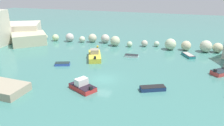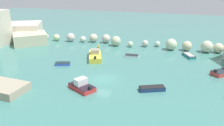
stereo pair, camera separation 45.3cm
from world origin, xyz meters
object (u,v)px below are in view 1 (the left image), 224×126
moored_boat_2 (153,88)px  moored_boat_4 (82,86)px  channel_buoy (98,47)px  moored_boat_7 (131,56)px  moored_boat_0 (95,56)px  moored_boat_5 (188,55)px  moored_boat_6 (62,64)px  moored_boat_3 (0,92)px

moored_boat_2 → moored_boat_4: moored_boat_4 is taller
channel_buoy → moored_boat_7: size_ratio=0.17×
moored_boat_7 → moored_boat_4: bearing=-104.9°
moored_boat_0 → moored_boat_2: (13.01, -10.98, -0.32)m
moored_boat_0 → moored_boat_5: (18.27, 6.66, -0.34)m
channel_buoy → moored_boat_0: bearing=-74.5°
channel_buoy → moored_boat_7: (9.09, -4.53, -0.02)m
moored_boat_2 → moored_boat_5: (5.26, 17.64, -0.02)m
moored_boat_4 → moored_boat_0: bearing=-47.6°
moored_boat_6 → moored_boat_7: size_ratio=1.06×
channel_buoy → moored_boat_2: (15.16, -18.74, 0.07)m
moored_boat_0 → moored_boat_7: moored_boat_0 is taller
moored_boat_3 → moored_boat_7: size_ratio=1.42×
moored_boat_0 → moored_boat_4: bearing=171.3°
moored_boat_3 → moored_boat_4: bearing=145.9°
moored_boat_3 → moored_boat_4: moored_boat_4 is taller
moored_boat_5 → moored_boat_6: 25.68m
moored_boat_4 → moored_boat_6: size_ratio=1.53×
moored_boat_2 → moored_boat_5: moored_boat_2 is taller
moored_boat_3 → moored_boat_4: 11.56m
moored_boat_3 → moored_boat_5: moored_boat_3 is taller
moored_boat_2 → moored_boat_7: size_ratio=1.36×
moored_boat_3 → channel_buoy: bearing=-159.0°
moored_boat_2 → moored_boat_3: bearing=-4.7°
moored_boat_2 → moored_boat_7: moored_boat_2 is taller
moored_boat_2 → moored_boat_7: 15.46m
channel_buoy → moored_boat_3: moored_boat_3 is taller
moored_boat_0 → moored_boat_7: size_ratio=2.37×
channel_buoy → moored_boat_5: size_ratio=0.13×
channel_buoy → moored_boat_7: 10.15m
moored_boat_5 → moored_boat_6: size_ratio=1.26×
channel_buoy → moored_boat_6: (-2.31, -13.05, 0.02)m
moored_boat_2 → moored_boat_6: moored_boat_2 is taller
moored_boat_0 → moored_boat_3: bearing=135.9°
moored_boat_2 → moored_boat_7: bearing=-90.9°
channel_buoy → moored_boat_7: channel_buoy is taller
moored_boat_3 → moored_boat_5: (25.76, 24.81, -0.01)m
channel_buoy → moored_boat_2: size_ratio=0.13×
channel_buoy → moored_boat_7: bearing=-26.5°
moored_boat_2 → moored_boat_4: (-9.88, -2.62, 0.25)m
moored_boat_3 → moored_boat_0: bearing=-169.8°
moored_boat_4 → channel_buoy: bearing=-46.6°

